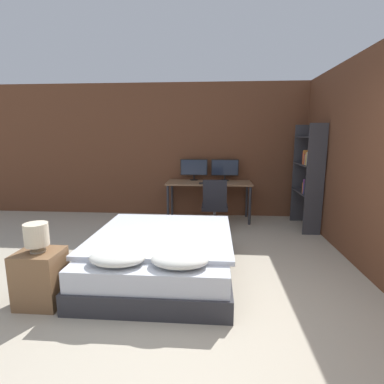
{
  "coord_description": "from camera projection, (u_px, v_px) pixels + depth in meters",
  "views": [
    {
      "loc": [
        0.01,
        -2.19,
        1.66
      ],
      "look_at": [
        -0.36,
        2.6,
        0.75
      ],
      "focal_mm": 28.0,
      "sensor_mm": 36.0,
      "label": 1
    }
  ],
  "objects": [
    {
      "name": "ground_plane",
      "position": [
        211.0,
        341.0,
        2.46
      ],
      "size": [
        20.0,
        20.0,
        0.0
      ],
      "primitive_type": "plane",
      "color": "#B2A893"
    },
    {
      "name": "wall_back",
      "position": [
        214.0,
        151.0,
        6.14
      ],
      "size": [
        12.0,
        0.06,
        2.7
      ],
      "color": "brown",
      "rests_on": "ground_plane"
    },
    {
      "name": "wall_side_right",
      "position": [
        371.0,
        162.0,
        3.54
      ],
      "size": [
        0.06,
        12.0,
        2.7
      ],
      "color": "brown",
      "rests_on": "ground_plane"
    },
    {
      "name": "bed",
      "position": [
        162.0,
        255.0,
        3.6
      ],
      "size": [
        1.66,
        1.95,
        0.57
      ],
      "color": "#2D2D33",
      "rests_on": "ground_plane"
    },
    {
      "name": "nightstand",
      "position": [
        41.0,
        278.0,
        2.95
      ],
      "size": [
        0.42,
        0.37,
        0.55
      ],
      "color": "brown",
      "rests_on": "ground_plane"
    },
    {
      "name": "bedside_lamp",
      "position": [
        36.0,
        235.0,
        2.87
      ],
      "size": [
        0.22,
        0.22,
        0.28
      ],
      "color": "gray",
      "rests_on": "nightstand"
    },
    {
      "name": "desk",
      "position": [
        209.0,
        186.0,
        5.88
      ],
      "size": [
        1.65,
        0.66,
        0.76
      ],
      "color": "#846042",
      "rests_on": "ground_plane"
    },
    {
      "name": "monitor_left",
      "position": [
        194.0,
        168.0,
        6.06
      ],
      "size": [
        0.55,
        0.16,
        0.43
      ],
      "color": "black",
      "rests_on": "desk"
    },
    {
      "name": "monitor_right",
      "position": [
        225.0,
        168.0,
        6.02
      ],
      "size": [
        0.55,
        0.16,
        0.43
      ],
      "color": "black",
      "rests_on": "desk"
    },
    {
      "name": "keyboard",
      "position": [
        209.0,
        183.0,
        5.64
      ],
      "size": [
        0.37,
        0.13,
        0.02
      ],
      "color": "black",
      "rests_on": "desk"
    },
    {
      "name": "computer_mouse",
      "position": [
        223.0,
        183.0,
        5.62
      ],
      "size": [
        0.07,
        0.05,
        0.04
      ],
      "color": "black",
      "rests_on": "desk"
    },
    {
      "name": "office_chair",
      "position": [
        215.0,
        211.0,
        5.24
      ],
      "size": [
        0.52,
        0.52,
        0.93
      ],
      "color": "black",
      "rests_on": "ground_plane"
    },
    {
      "name": "bookshelf",
      "position": [
        309.0,
        172.0,
        5.22
      ],
      "size": [
        0.3,
        0.88,
        1.86
      ],
      "color": "#333338",
      "rests_on": "ground_plane"
    }
  ]
}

